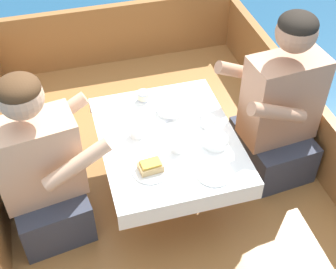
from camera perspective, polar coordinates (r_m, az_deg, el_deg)
name	(u,v)px	position (r m, az deg, el deg)	size (l,w,h in m)	color
ground_plane	(169,222)	(2.89, 0.15, -10.59)	(60.00, 60.00, 0.00)	navy
boat_deck	(169,209)	(2.79, 0.15, -9.12)	(1.88, 2.95, 0.24)	#9E6B38
gunwale_starboard	(320,141)	(2.85, 18.06, -0.79)	(0.06, 2.95, 0.40)	#936033
bow_coaming	(118,33)	(3.63, -6.17, 12.21)	(1.76, 0.06, 0.46)	#936033
cockpit_table	(168,143)	(2.42, 0.00, -1.10)	(0.69, 0.84, 0.44)	#B2B2B7
person_port	(42,173)	(2.37, -15.08, -4.52)	(0.56, 0.51, 0.96)	#333847
person_starboard	(279,113)	(2.64, 13.32, 2.56)	(0.55, 0.48, 1.02)	#333847
plate_sandwich	(151,170)	(2.22, -2.11, -4.36)	(0.18, 0.18, 0.01)	white
plate_bread	(214,173)	(2.22, 5.62, -4.74)	(0.17, 0.17, 0.01)	white
sandwich	(151,166)	(2.20, -2.13, -3.88)	(0.12, 0.08, 0.05)	tan
bowl_port_near	(215,141)	(2.35, 5.78, -0.78)	(0.13, 0.13, 0.04)	white
bowl_starboard_near	(170,109)	(2.52, 0.30, 3.18)	(0.14, 0.14, 0.04)	white
coffee_cup_port	(209,122)	(2.44, 4.98, 1.52)	(0.10, 0.07, 0.05)	white
coffee_cup_starboard	(178,146)	(2.30, 1.24, -1.42)	(0.09, 0.06, 0.06)	white
coffee_cup_center	(137,130)	(2.38, -3.77, 0.54)	(0.10, 0.08, 0.07)	white
tin_can	(143,96)	(2.60, -3.03, 4.73)	(0.07, 0.07, 0.05)	silver
utensil_spoon_port	(125,98)	(2.64, -5.31, 4.48)	(0.15, 0.10, 0.01)	silver
utensil_spoon_center	(181,101)	(2.60, 1.62, 4.07)	(0.09, 0.16, 0.01)	silver
utensil_spoon_starboard	(164,123)	(2.46, -0.46, 1.43)	(0.16, 0.08, 0.01)	silver
utensil_knife_port	(137,118)	(2.50, -3.85, 2.07)	(0.17, 0.03, 0.00)	silver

